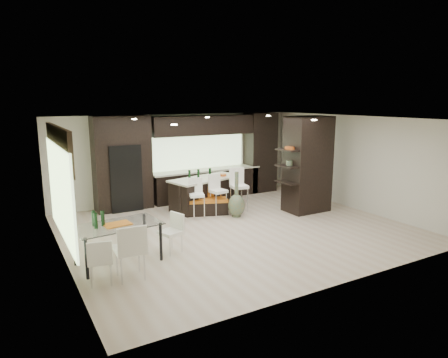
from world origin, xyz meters
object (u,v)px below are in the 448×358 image
stool_right (239,194)px  bench (207,206)px  floor_vase (237,194)px  chair_end (171,235)px  kitchen_island (206,193)px  chair_far (101,263)px  stool_left (197,202)px  dining_table (118,244)px  chair_near (130,253)px  stool_mid (218,198)px

stool_right → bench: (-0.95, 0.17, -0.27)m
floor_vase → bench: bearing=134.8°
chair_end → stool_right: bearing=-73.8°
stool_right → floor_vase: bearing=-119.6°
kitchen_island → chair_far: (-3.83, -3.50, -0.07)m
stool_left → dining_table: (-2.66, -2.00, -0.04)m
kitchen_island → stool_left: 1.01m
kitchen_island → bench: (-0.29, -0.61, -0.23)m
floor_vase → chair_far: 4.73m
kitchen_island → stool_left: (-0.66, -0.75, -0.02)m
stool_right → chair_near: 4.85m
kitchen_island → dining_table: bearing=-154.6°
dining_table → chair_near: bearing=-96.1°
floor_vase → chair_near: bearing=-147.3°
stool_mid → chair_far: stool_mid is taller
bench → chair_end: chair_end is taller
stool_right → kitchen_island: bearing=139.7°
bench → dining_table: size_ratio=0.71×
stool_mid → stool_right: bearing=-12.0°
kitchen_island → chair_near: size_ratio=2.28×
stool_left → chair_near: 3.85m
stool_left → chair_near: bearing=-116.8°
stool_mid → stool_right: 0.67m
bench → stool_mid: bearing=-8.5°
kitchen_island → stool_mid: size_ratio=2.39×
bench → floor_vase: (0.60, -0.60, 0.40)m
stool_right → chair_far: stool_right is taller
dining_table → chair_near: 0.80m
floor_vase → chair_end: size_ratio=1.64×
stool_left → stool_mid: stool_mid is taller
stool_mid → chair_near: 4.33m
stool_mid → chair_end: size_ratio=1.20×
stool_mid → floor_vase: (0.31, -0.45, 0.17)m
bench → dining_table: (-3.04, -2.14, 0.17)m
stool_right → bench: bearing=179.3°
floor_vase → stool_right: bearing=50.9°
chair_near → chair_far: size_ratio=1.25×
chair_far → stool_mid: bearing=49.3°
stool_mid → dining_table: 3.87m
chair_near → bench: bearing=47.9°
bench → chair_near: chair_near is taller
stool_right → chair_end: size_ratio=1.31×
stool_right → floor_vase: size_ratio=0.80×
floor_vase → chair_far: floor_vase is taller
kitchen_island → floor_vase: size_ratio=1.74×
stool_mid → dining_table: (-3.32, -1.99, -0.06)m
chair_near → chair_end: 1.35m
kitchen_island → stool_left: kitchen_island is taller
dining_table → stool_left: bearing=30.9°
stool_left → stool_right: (1.33, -0.03, 0.07)m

